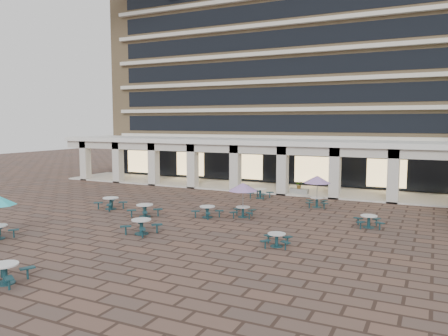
{
  "coord_description": "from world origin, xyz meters",
  "views": [
    {
      "loc": [
        13.21,
        -21.45,
        5.91
      ],
      "look_at": [
        1.36,
        3.0,
        3.05
      ],
      "focal_mm": 35.0,
      "sensor_mm": 36.0,
      "label": 1
    }
  ],
  "objects_px": {
    "picnic_table_2": "(5,272)",
    "planter_right": "(299,190)",
    "planter_left": "(240,185)",
    "picnic_table_3": "(277,239)"
  },
  "relations": [
    {
      "from": "planter_left",
      "to": "picnic_table_3",
      "type": "bearing_deg",
      "value": -60.31
    },
    {
      "from": "picnic_table_2",
      "to": "picnic_table_3",
      "type": "distance_m",
      "value": 11.6
    },
    {
      "from": "planter_right",
      "to": "picnic_table_2",
      "type": "bearing_deg",
      "value": -99.91
    },
    {
      "from": "picnic_table_3",
      "to": "planter_right",
      "type": "xyz_separation_m",
      "value": [
        -3.24,
        14.98,
        0.03
      ]
    },
    {
      "from": "picnic_table_2",
      "to": "planter_right",
      "type": "bearing_deg",
      "value": 63.36
    },
    {
      "from": "picnic_table_3",
      "to": "planter_left",
      "type": "xyz_separation_m",
      "value": [
        -8.54,
        14.98,
        0.05
      ]
    },
    {
      "from": "planter_right",
      "to": "picnic_table_3",
      "type": "bearing_deg",
      "value": -77.81
    },
    {
      "from": "picnic_table_2",
      "to": "planter_left",
      "type": "height_order",
      "value": "planter_left"
    },
    {
      "from": "picnic_table_2",
      "to": "planter_left",
      "type": "xyz_separation_m",
      "value": [
        -1.13,
        23.9,
        -0.01
      ]
    },
    {
      "from": "planter_left",
      "to": "planter_right",
      "type": "bearing_deg",
      "value": 0.0
    }
  ]
}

